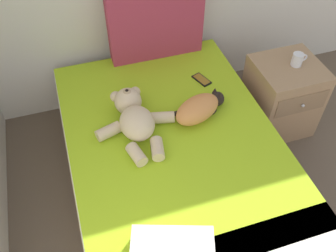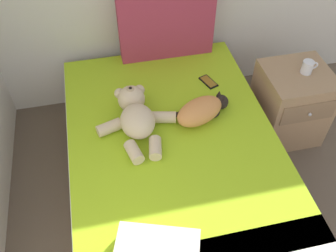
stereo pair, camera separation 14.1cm
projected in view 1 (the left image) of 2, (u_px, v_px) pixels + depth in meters
bed at (174, 164)px, 2.52m from camera, size 1.36×1.99×0.50m
patterned_cushion at (156, 24)px, 2.75m from camera, size 0.72×0.13×0.55m
cat at (199, 108)px, 2.43m from camera, size 0.44×0.31×0.15m
teddy_bear at (134, 117)px, 2.35m from camera, size 0.53×0.59×0.20m
cell_phone at (202, 80)px, 2.73m from camera, size 0.12×0.16×0.01m
nightstand at (281, 97)px, 2.90m from camera, size 0.48×0.49×0.60m
mug at (298, 59)px, 2.66m from camera, size 0.12×0.08×0.09m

